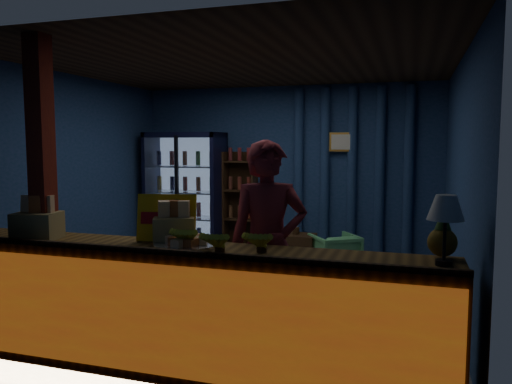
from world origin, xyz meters
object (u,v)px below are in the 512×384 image
(shopkeeper, at_px, (268,248))
(green_chair, at_px, (335,253))
(pastry_tray, at_px, (186,243))
(table_lamp, at_px, (446,210))

(shopkeeper, xyz_separation_m, green_chair, (0.15, 2.73, -0.62))
(green_chair, bearing_deg, shopkeeper, 52.30)
(green_chair, distance_m, pastry_tray, 3.35)
(shopkeeper, bearing_deg, green_chair, 65.63)
(shopkeeper, distance_m, green_chair, 2.80)
(shopkeeper, xyz_separation_m, table_lamp, (1.32, -0.52, 0.43))
(table_lamp, bearing_deg, green_chair, 109.79)
(shopkeeper, distance_m, pastry_tray, 0.70)
(green_chair, height_order, pastry_tray, pastry_tray)
(green_chair, height_order, table_lamp, table_lamp)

